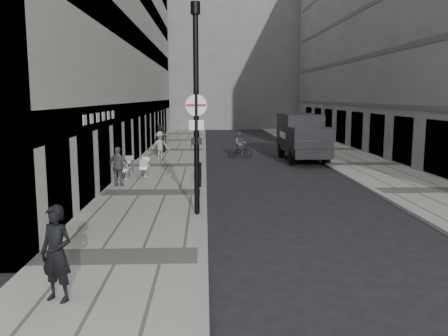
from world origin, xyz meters
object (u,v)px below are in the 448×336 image
Objects in this scene: sign_post at (196,136)px; panel_van at (302,135)px; lamppost at (196,99)px; walking_man at (57,254)px; cyclist at (240,148)px.

panel_van is (6.20, 13.75, -1.06)m from sign_post.
walking_man is at bearing -110.54° from lamppost.
sign_post is 15.12m from panel_van.
walking_man is at bearing -113.86° from panel_van.
cyclist is (2.52, 15.06, -3.16)m from lamppost.
sign_post is (2.47, 6.43, 1.62)m from walking_man.
sign_post is 0.66× the size of panel_van.
panel_van is at bearing 65.48° from lamppost.
panel_van is 4.07m from cyclist.
lamppost is 3.99× the size of cyclist.
walking_man is 22.23m from cyclist.
sign_post is at bearing 92.29° from walking_man.
panel_van is (8.67, 20.18, 0.56)m from walking_man.
cyclist is at bearing 80.50° from lamppost.
lamppost reaches higher than walking_man.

